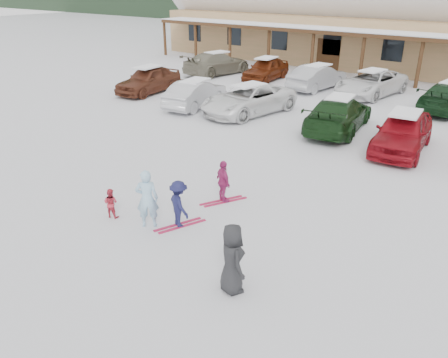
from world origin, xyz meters
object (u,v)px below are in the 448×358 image
Objects in this scene: adult_skier at (147,199)px; bystander_dark at (232,259)px; day_lodge at (336,9)px; child_magenta at (223,182)px; parked_car_1 at (195,94)px; parked_car_9 at (317,77)px; child_navy at (179,204)px; parked_car_8 at (266,69)px; toddler_red at (111,203)px; parked_car_10 at (371,83)px; parked_car_3 at (339,114)px; parked_car_2 at (249,99)px; parked_car_4 at (403,132)px; parked_car_0 at (149,80)px; parked_car_7 at (217,63)px.

adult_skier is 3.48m from bystander_dark.
child_magenta is (8.94, -26.53, -3.29)m from day_lodge.
parked_car_9 is at bearing -122.02° from parked_car_1.
parked_car_8 is (-8.51, 17.52, 0.07)m from child_navy.
parked_car_10 reaches higher than toddler_red.
parked_car_3 is (7.55, 0.88, 0.05)m from parked_car_1.
parked_car_4 is at bearing 4.92° from parked_car_2.
parked_car_2 is 1.01× the size of parked_car_3.
parked_car_3 is at bearing 157.25° from parked_car_4.
bystander_dark is 0.38× the size of parked_car_1.
parked_car_7 is at bearing 86.64° from parked_car_0.
toddler_red is 0.20× the size of parked_car_1.
adult_skier is 0.32× the size of parked_car_2.
child_magenta is 10.91m from parked_car_1.
parked_car_9 is (0.25, 6.94, 0.01)m from parked_car_2.
parked_car_1 is (-7.72, 9.51, 0.04)m from child_navy.
toddler_red is 0.17× the size of parked_car_2.
bystander_dark is 0.30× the size of parked_car_7.
day_lodge is at bearing 86.56° from parked_car_8.
parked_car_7 is at bearing -78.45° from toddler_red.
parked_car_2 is at bearing 168.54° from parked_car_4.
toddler_red is at bearing 72.26° from parked_car_3.
adult_skier is 21.08m from parked_car_7.
parked_car_10 is (3.16, 0.48, -0.01)m from parked_car_9.
parked_car_0 is at bearing -99.81° from day_lodge.
day_lodge is at bearing -37.91° from bystander_dark.
parked_car_0 is 0.86× the size of parked_car_2.
parked_car_3 is (11.85, 0.13, -0.02)m from parked_car_0.
toddler_red is at bearing -64.90° from parked_car_2.
parked_car_7 is 1.02× the size of parked_car_10.
parked_car_3 is (4.66, 0.21, 0.02)m from parked_car_2.
parked_car_10 is (-1.25, 7.22, -0.03)m from parked_car_3.
child_navy is at bearing 175.76° from adult_skier.
bystander_dark reaches higher than parked_car_2.
parked_car_1 is at bearing -2.47° from parked_car_3.
parked_car_4 is at bearing 170.35° from parked_car_1.
parked_car_9 is (-7.30, 18.42, -0.06)m from bystander_dark.
parked_car_4 is 0.85× the size of parked_car_7.
parked_car_0 reaches higher than toddler_red.
parked_car_1 reaches higher than child_navy.
parked_car_0 is at bearing -7.38° from bystander_dark.
parked_car_3 reaches higher than parked_car_2.
adult_skier is 0.32× the size of parked_car_3.
toddler_red is 0.19× the size of parked_car_0.
adult_skier is 12.25m from parked_car_1.
parked_car_4 is 1.01× the size of parked_car_9.
parked_car_3 is 7.33m from parked_car_10.
parked_car_1 is at bearing -29.32° from child_navy.
parked_car_2 is (-2.96, 10.97, 0.29)m from toddler_red.
parked_car_9 reaches higher than toddler_red.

